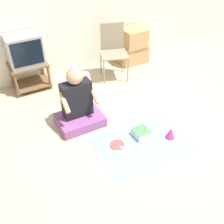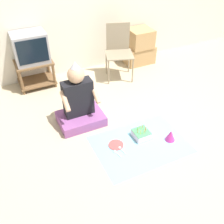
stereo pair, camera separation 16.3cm
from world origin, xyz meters
name	(u,v)px [view 1 (the left image)]	position (x,y,z in m)	size (l,w,h in m)	color
ground_plane	(158,129)	(0.00, 0.00, 0.00)	(16.00, 16.00, 0.00)	tan
tv_stand	(30,74)	(-1.24, 1.92, 0.27)	(0.60, 0.44, 0.45)	brown
tv	(24,50)	(-1.24, 1.92, 0.69)	(0.53, 0.41, 0.48)	#99999E
folding_chair	(113,48)	(0.18, 1.62, 0.54)	(0.56, 0.54, 0.94)	gray
cardboard_box_stack	(133,46)	(0.78, 1.90, 0.33)	(0.55, 0.42, 0.68)	tan
person_seated	(78,105)	(-0.90, 0.66, 0.31)	(0.63, 0.48, 0.94)	#8C4C8C
party_cloth	(141,143)	(-0.36, -0.12, 0.00)	(1.19, 0.87, 0.01)	#7FC6E0
birthday_cake	(141,133)	(-0.28, 0.00, 0.05)	(0.21, 0.21, 0.16)	silver
party_hat_blue	(171,133)	(0.04, -0.22, 0.09)	(0.13, 0.13, 0.16)	#CC338C
paper_plate	(117,145)	(-0.66, 0.00, 0.01)	(0.20, 0.20, 0.01)	#D84C4C
plastic_spoon_near	(122,148)	(-0.63, -0.08, 0.01)	(0.04, 0.14, 0.01)	white
plastic_spoon_far	(118,152)	(-0.72, -0.11, 0.01)	(0.05, 0.14, 0.01)	white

